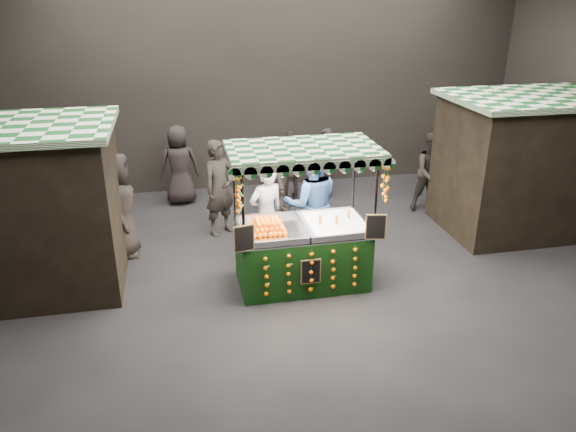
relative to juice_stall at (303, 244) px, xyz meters
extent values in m
plane|color=black|center=(0.19, -0.17, -0.70)|extent=(12.00, 12.00, 0.00)
cube|color=black|center=(0.19, 4.83, 1.80)|extent=(12.00, 0.10, 5.00)
cube|color=black|center=(0.19, -5.17, 1.80)|extent=(12.00, 0.10, 5.00)
cube|color=black|center=(-4.21, 0.83, 0.55)|extent=(2.80, 2.00, 2.50)
cube|color=#11511E|center=(-4.21, 0.83, 1.85)|extent=(3.00, 2.20, 0.10)
cube|color=black|center=(4.59, 1.33, 0.55)|extent=(2.80, 2.00, 2.50)
cube|color=#11511E|center=(4.59, 1.33, 1.85)|extent=(3.00, 2.20, 0.10)
cube|color=black|center=(-0.01, 0.04, -0.25)|extent=(2.00, 1.09, 0.91)
cube|color=silver|center=(-0.01, 0.04, 0.23)|extent=(2.00, 1.09, 0.04)
cylinder|color=black|center=(-0.98, -0.48, 0.39)|extent=(0.05, 0.05, 2.18)
cylinder|color=black|center=(0.97, -0.48, 0.39)|extent=(0.05, 0.05, 2.18)
cylinder|color=black|center=(-0.98, 0.55, 0.39)|extent=(0.05, 0.05, 2.18)
cylinder|color=black|center=(0.97, 0.55, 0.39)|extent=(0.05, 0.05, 2.18)
cube|color=#11511E|center=(-0.01, 0.04, 1.52)|extent=(2.23, 1.32, 0.07)
cube|color=silver|center=(0.54, 0.04, 0.28)|extent=(0.89, 0.98, 0.07)
cube|color=black|center=(-0.99, -0.54, 0.44)|extent=(0.31, 0.09, 0.40)
cube|color=black|center=(0.98, -0.54, 0.44)|extent=(0.31, 0.09, 0.40)
cube|color=black|center=(-0.01, -0.55, -0.20)|extent=(0.31, 0.02, 0.40)
imported|color=gray|center=(-0.43, 0.90, 0.17)|extent=(0.74, 0.61, 1.74)
imported|color=navy|center=(0.35, 0.89, 0.29)|extent=(1.03, 0.84, 1.99)
imported|color=#2A2722|center=(-1.09, 2.23, 0.22)|extent=(0.80, 0.74, 1.84)
imported|color=#2A2622|center=(3.35, 2.52, 0.13)|extent=(0.83, 0.66, 1.67)
imported|color=#2B2723|center=(0.63, 3.78, 0.07)|extent=(0.92, 0.40, 1.55)
imported|color=#2E2825|center=(0.37, 3.18, 0.07)|extent=(0.93, 1.15, 1.55)
imported|color=black|center=(-1.79, 4.02, 0.16)|extent=(0.90, 0.64, 1.72)
imported|color=#292321|center=(4.69, 2.42, 0.12)|extent=(1.11, 1.58, 1.64)
imported|color=black|center=(1.41, 3.82, 0.07)|extent=(0.60, 0.67, 1.54)
imported|color=#2A2522|center=(-2.87, 1.64, 0.23)|extent=(0.63, 0.94, 1.87)
camera|label=1|loc=(-1.83, -7.59, 3.76)|focal=34.52mm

